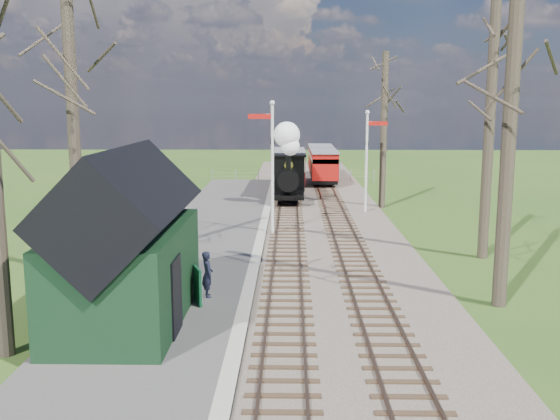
{
  "coord_description": "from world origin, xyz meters",
  "views": [
    {
      "loc": [
        0.16,
        -12.35,
        6.1
      ],
      "look_at": [
        -0.31,
        13.8,
        1.6
      ],
      "focal_mm": 40.0,
      "sensor_mm": 36.0,
      "label": 1
    }
  ],
  "objects_px": {
    "semaphore_near": "(271,158)",
    "locomotive": "(288,168)",
    "sign_board": "(198,286)",
    "red_carriage_b": "(321,160)",
    "semaphore_far": "(368,154)",
    "station_shed": "(126,247)",
    "person": "(207,274)",
    "bench": "(179,280)",
    "red_carriage_a": "(324,166)",
    "coach": "(289,168)"
  },
  "relations": [
    {
      "from": "coach",
      "to": "red_carriage_b",
      "type": "xyz_separation_m",
      "value": [
        2.6,
        8.24,
        -0.17
      ]
    },
    {
      "from": "semaphore_near",
      "to": "red_carriage_a",
      "type": "relative_size",
      "value": 1.26
    },
    {
      "from": "locomotive",
      "to": "person",
      "type": "height_order",
      "value": "locomotive"
    },
    {
      "from": "semaphore_near",
      "to": "sign_board",
      "type": "bearing_deg",
      "value": -99.82
    },
    {
      "from": "semaphore_far",
      "to": "red_carriage_a",
      "type": "height_order",
      "value": "semaphore_far"
    },
    {
      "from": "station_shed",
      "to": "red_carriage_a",
      "type": "xyz_separation_m",
      "value": [
        6.9,
        30.02,
        -0.81
      ]
    },
    {
      "from": "station_shed",
      "to": "semaphore_near",
      "type": "relative_size",
      "value": 1.01
    },
    {
      "from": "person",
      "to": "coach",
      "type": "bearing_deg",
      "value": -22.58
    },
    {
      "from": "semaphore_far",
      "to": "locomotive",
      "type": "distance_m",
      "value": 5.55
    },
    {
      "from": "red_carriage_a",
      "to": "semaphore_far",
      "type": "bearing_deg",
      "value": -81.61
    },
    {
      "from": "semaphore_near",
      "to": "semaphore_far",
      "type": "xyz_separation_m",
      "value": [
        5.14,
        6.0,
        -0.27
      ]
    },
    {
      "from": "semaphore_near",
      "to": "locomotive",
      "type": "relative_size",
      "value": 1.28
    },
    {
      "from": "locomotive",
      "to": "red_carriage_b",
      "type": "bearing_deg",
      "value": 79.66
    },
    {
      "from": "sign_board",
      "to": "semaphore_far",
      "type": "bearing_deg",
      "value": 67.19
    },
    {
      "from": "sign_board",
      "to": "person",
      "type": "distance_m",
      "value": 0.75
    },
    {
      "from": "sign_board",
      "to": "locomotive",
      "type": "bearing_deg",
      "value": 82.55
    },
    {
      "from": "station_shed",
      "to": "person",
      "type": "xyz_separation_m",
      "value": [
        1.89,
        2.12,
        -1.35
      ]
    },
    {
      "from": "sign_board",
      "to": "red_carriage_b",
      "type": "bearing_deg",
      "value": 81.33
    },
    {
      "from": "person",
      "to": "locomotive",
      "type": "bearing_deg",
      "value": -24.27
    },
    {
      "from": "semaphore_near",
      "to": "red_carriage_a",
      "type": "distance_m",
      "value": 18.46
    },
    {
      "from": "station_shed",
      "to": "locomotive",
      "type": "relative_size",
      "value": 1.3
    },
    {
      "from": "station_shed",
      "to": "coach",
      "type": "xyz_separation_m",
      "value": [
        4.3,
        27.28,
        -0.64
      ]
    },
    {
      "from": "red_carriage_b",
      "to": "bench",
      "type": "distance_m",
      "value": 33.41
    },
    {
      "from": "red_carriage_a",
      "to": "person",
      "type": "bearing_deg",
      "value": -100.17
    },
    {
      "from": "sign_board",
      "to": "person",
      "type": "xyz_separation_m",
      "value": [
        0.2,
        0.71,
        0.16
      ]
    },
    {
      "from": "bench",
      "to": "coach",
      "type": "bearing_deg",
      "value": 82.18
    },
    {
      "from": "red_carriage_b",
      "to": "person",
      "type": "distance_m",
      "value": 33.78
    },
    {
      "from": "coach",
      "to": "red_carriage_b",
      "type": "height_order",
      "value": "coach"
    },
    {
      "from": "red_carriage_a",
      "to": "bench",
      "type": "height_order",
      "value": "red_carriage_a"
    },
    {
      "from": "red_carriage_b",
      "to": "sign_board",
      "type": "xyz_separation_m",
      "value": [
        -5.2,
        -34.1,
        -0.7
      ]
    },
    {
      "from": "semaphore_near",
      "to": "person",
      "type": "relative_size",
      "value": 4.36
    },
    {
      "from": "semaphore_far",
      "to": "coach",
      "type": "relative_size",
      "value": 0.74
    },
    {
      "from": "red_carriage_b",
      "to": "bench",
      "type": "bearing_deg",
      "value": -100.32
    },
    {
      "from": "station_shed",
      "to": "person",
      "type": "distance_m",
      "value": 3.15
    },
    {
      "from": "semaphore_near",
      "to": "locomotive",
      "type": "bearing_deg",
      "value": 85.3
    },
    {
      "from": "red_carriage_b",
      "to": "bench",
      "type": "relative_size",
      "value": 3.65
    },
    {
      "from": "semaphore_near",
      "to": "red_carriage_b",
      "type": "bearing_deg",
      "value": 81.85
    },
    {
      "from": "station_shed",
      "to": "semaphore_far",
      "type": "relative_size",
      "value": 1.1
    },
    {
      "from": "station_shed",
      "to": "sign_board",
      "type": "bearing_deg",
      "value": 39.88
    },
    {
      "from": "station_shed",
      "to": "red_carriage_a",
      "type": "relative_size",
      "value": 1.28
    },
    {
      "from": "locomotive",
      "to": "person",
      "type": "bearing_deg",
      "value": -97.15
    },
    {
      "from": "coach",
      "to": "station_shed",
      "type": "bearing_deg",
      "value": -98.95
    },
    {
      "from": "coach",
      "to": "locomotive",
      "type": "bearing_deg",
      "value": -90.11
    },
    {
      "from": "semaphore_near",
      "to": "sign_board",
      "type": "xyz_separation_m",
      "value": [
        -1.83,
        -10.58,
        -2.87
      ]
    },
    {
      "from": "station_shed",
      "to": "semaphore_near",
      "type": "bearing_deg",
      "value": 73.62
    },
    {
      "from": "station_shed",
      "to": "coach",
      "type": "bearing_deg",
      "value": 81.05
    },
    {
      "from": "coach",
      "to": "sign_board",
      "type": "distance_m",
      "value": 26.01
    },
    {
      "from": "station_shed",
      "to": "bench",
      "type": "distance_m",
      "value": 3.29
    },
    {
      "from": "locomotive",
      "to": "person",
      "type": "relative_size",
      "value": 3.4
    },
    {
      "from": "bench",
      "to": "person",
      "type": "bearing_deg",
      "value": -28.79
    }
  ]
}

